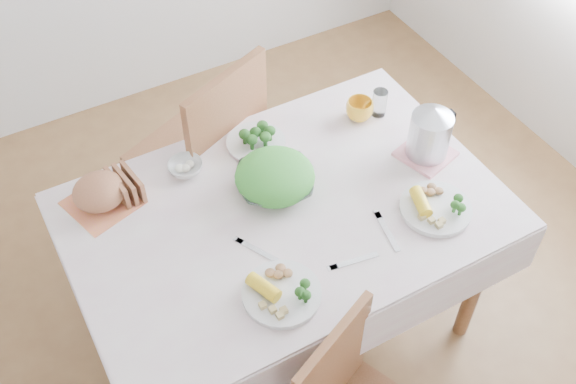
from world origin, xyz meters
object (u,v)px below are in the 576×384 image
dinner_plate_right (435,208)px  dinner_plate_left (282,294)px  dining_table (286,273)px  electric_kettle (430,132)px  salad_bowl (275,182)px  yellow_mug (359,110)px  chair_far (197,159)px

dinner_plate_right → dinner_plate_left: bearing=-175.6°
dining_table → electric_kettle: size_ratio=6.50×
dinner_plate_left → dinner_plate_right: same height
salad_bowl → electric_kettle: 0.60m
dinner_plate_left → yellow_mug: bearing=41.1°
yellow_mug → electric_kettle: (0.10, -0.30, 0.08)m
dinner_plate_right → electric_kettle: (0.14, 0.24, 0.11)m
dinner_plate_left → electric_kettle: size_ratio=1.17×
dinner_plate_left → electric_kettle: electric_kettle is taller
yellow_mug → chair_far: bearing=145.1°
salad_bowl → electric_kettle: (0.58, -0.12, 0.09)m
dining_table → yellow_mug: size_ratio=12.91×
chair_far → dinner_plate_right: size_ratio=4.03×
dining_table → electric_kettle: 0.78m
salad_bowl → yellow_mug: bearing=20.3°
dinner_plate_left → yellow_mug: size_ratio=2.33×
chair_far → electric_kettle: 1.05m
dining_table → chair_far: bearing=96.4°
dining_table → salad_bowl: salad_bowl is taller
dining_table → dinner_plate_right: bearing=-30.0°
chair_far → yellow_mug: bearing=121.9°
yellow_mug → salad_bowl: bearing=-159.7°
dinner_plate_left → dinner_plate_right: size_ratio=1.00×
yellow_mug → electric_kettle: size_ratio=0.50×
chair_far → electric_kettle: (0.67, -0.69, 0.42)m
dining_table → dinner_plate_left: dinner_plate_left is taller
salad_bowl → dinner_plate_right: bearing=-39.6°
dining_table → dinner_plate_right: (0.45, -0.26, 0.40)m
salad_bowl → electric_kettle: size_ratio=1.25×
salad_bowl → dinner_plate_right: size_ratio=1.06×
dining_table → dinner_plate_left: 0.54m
chair_far → dinner_plate_left: (-0.11, -0.98, 0.31)m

